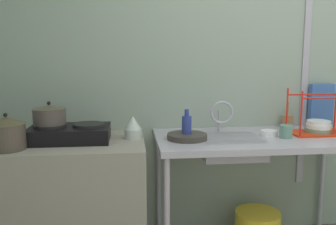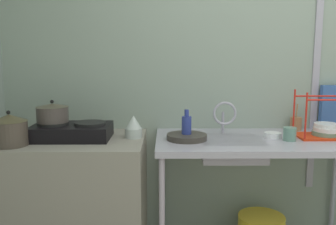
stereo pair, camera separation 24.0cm
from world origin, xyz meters
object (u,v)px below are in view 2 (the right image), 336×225
(small_bowl_on_drainboard, at_px, (273,135))
(pot_beside_stove, at_px, (10,130))
(frying_pan, at_px, (187,137))
(utensil_jar, at_px, (296,123))
(bottle_by_sink, at_px, (187,127))
(cereal_box, at_px, (333,108))
(pot_on_left_burner, at_px, (52,113))
(faucet, at_px, (224,114))
(sink_basin, at_px, (232,148))
(dish_rack, at_px, (326,130))
(percolator, at_px, (134,127))
(stove, at_px, (72,131))
(cup_by_rack, at_px, (290,134))

(small_bowl_on_drainboard, bearing_deg, pot_beside_stove, -173.03)
(frying_pan, relative_size, utensil_jar, 1.37)
(bottle_by_sink, bearing_deg, cereal_box, 15.92)
(pot_on_left_burner, xyz_separation_m, faucet, (1.15, 0.13, -0.03))
(pot_beside_stove, height_order, bottle_by_sink, pot_beside_stove)
(pot_on_left_burner, xyz_separation_m, pot_beside_stove, (-0.21, -0.18, -0.08))
(sink_basin, bearing_deg, cereal_box, 21.48)
(bottle_by_sink, bearing_deg, dish_rack, 3.58)
(faucet, xyz_separation_m, utensil_jar, (0.56, 0.15, -0.09))
(faucet, bearing_deg, utensil_jar, 15.36)
(small_bowl_on_drainboard, distance_m, bottle_by_sink, 0.59)
(percolator, relative_size, cereal_box, 0.46)
(stove, xyz_separation_m, utensil_jar, (1.59, 0.28, -0.00))
(frying_pan, bearing_deg, pot_beside_stove, -171.96)
(stove, height_order, cereal_box, cereal_box)
(sink_basin, height_order, cup_by_rack, cup_by_rack)
(sink_basin, bearing_deg, faucet, 101.13)
(pot_beside_stove, bearing_deg, utensil_jar, 13.53)
(stove, bearing_deg, sink_basin, -1.16)
(pot_beside_stove, height_order, faucet, faucet)
(cereal_box, bearing_deg, percolator, -170.79)
(small_bowl_on_drainboard, bearing_deg, dish_rack, 2.79)
(faucet, bearing_deg, stove, -173.08)
(sink_basin, distance_m, utensil_jar, 0.62)
(dish_rack, relative_size, cup_by_rack, 4.44)
(sink_basin, relative_size, utensil_jar, 2.13)
(dish_rack, relative_size, small_bowl_on_drainboard, 3.47)
(small_bowl_on_drainboard, height_order, bottle_by_sink, bottle_by_sink)
(small_bowl_on_drainboard, bearing_deg, sink_basin, -171.45)
(sink_basin, relative_size, cereal_box, 1.25)
(small_bowl_on_drainboard, distance_m, cereal_box, 0.60)
(percolator, xyz_separation_m, small_bowl_on_drainboard, (0.93, -0.01, -0.06))
(percolator, relative_size, utensil_jar, 0.79)
(faucet, xyz_separation_m, cereal_box, (0.83, 0.17, 0.02))
(stove, height_order, small_bowl_on_drainboard, stove)
(pot_on_left_burner, bearing_deg, faucet, 6.19)
(frying_pan, height_order, bottle_by_sink, bottle_by_sink)
(percolator, height_order, dish_rack, dish_rack)
(percolator, relative_size, sink_basin, 0.37)
(pot_on_left_burner, bearing_deg, stove, -0.00)
(stove, relative_size, bottle_by_sink, 2.56)
(faucet, height_order, frying_pan, faucet)
(pot_on_left_burner, height_order, faucet, pot_on_left_burner)
(faucet, bearing_deg, percolator, -171.26)
(percolator, xyz_separation_m, bottle_by_sink, (0.35, -0.05, 0.01))
(faucet, height_order, dish_rack, dish_rack)
(faucet, bearing_deg, pot_on_left_burner, -173.81)
(pot_beside_stove, xyz_separation_m, cereal_box, (2.19, 0.48, 0.07))
(stove, height_order, utensil_jar, utensil_jar)
(sink_basin, xyz_separation_m, frying_pan, (-0.30, -0.01, 0.08))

